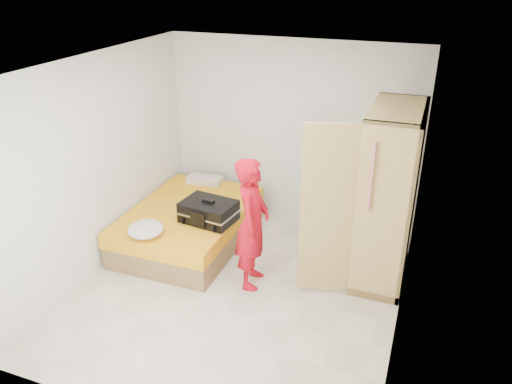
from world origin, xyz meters
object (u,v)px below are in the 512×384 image
(bed, at_px, (189,225))
(suitcase, at_px, (209,211))
(round_cushion, at_px, (146,229))
(wardrobe, at_px, (383,201))
(person, at_px, (252,224))

(bed, distance_m, suitcase, 0.59)
(bed, bearing_deg, round_cushion, -100.13)
(suitcase, height_order, round_cushion, suitcase)
(wardrobe, relative_size, person, 1.32)
(bed, distance_m, round_cushion, 0.88)
(bed, relative_size, suitcase, 2.77)
(person, relative_size, suitcase, 2.18)
(bed, relative_size, person, 1.27)
(bed, bearing_deg, person, -27.41)
(wardrobe, xyz_separation_m, round_cushion, (-2.65, -0.90, -0.42))
(person, distance_m, suitcase, 0.85)
(suitcase, distance_m, round_cushion, 0.82)
(bed, height_order, round_cushion, round_cushion)
(bed, relative_size, round_cushion, 4.64)
(wardrobe, height_order, suitcase, wardrobe)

